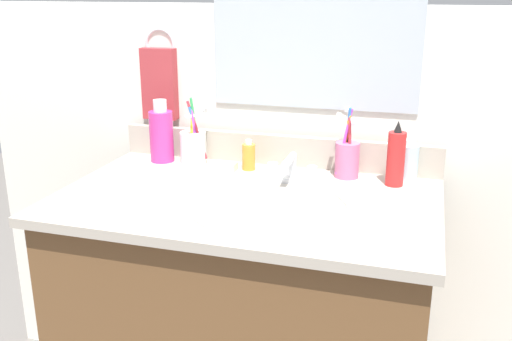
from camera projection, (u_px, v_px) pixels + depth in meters
name	position (u px, v px, depth m)	size (l,w,h in m)	color
vanity_cabinet	(247.00, 341.00, 1.60)	(0.93, 0.55, 0.81)	brown
countertop	(246.00, 200.00, 1.47)	(0.96, 0.60, 0.02)	#B2A899
backsplash	(276.00, 150.00, 1.72)	(0.96, 0.02, 0.09)	#B2A899
back_wall	(280.00, 214.00, 1.85)	(2.06, 0.04, 1.30)	white
mirror_panel	(316.00, 9.00, 1.60)	(0.60, 0.01, 0.56)	#B2BCC6
towel_ring	(160.00, 44.00, 1.77)	(0.10, 0.10, 0.01)	silver
hand_towel	(159.00, 84.00, 1.79)	(0.11, 0.04, 0.22)	#A53338
sink_basin	(273.00, 218.00, 1.41)	(0.40, 0.40, 0.11)	white
faucet	(292.00, 172.00, 1.56)	(0.16, 0.10, 0.08)	silver
bottle_soap_pink	(161.00, 134.00, 1.74)	(0.07, 0.07, 0.19)	#D8338C
bottle_spray_red	(396.00, 158.00, 1.53)	(0.05, 0.05, 0.18)	red
bottle_oil_amber	(249.00, 156.00, 1.67)	(0.04, 0.04, 0.09)	gold
bottle_gel_clear	(408.00, 161.00, 1.59)	(0.06, 0.06, 0.11)	silver
cup_pink	(347.00, 157.00, 1.60)	(0.07, 0.07, 0.20)	#D16693
cup_white_ceramic	(194.00, 145.00, 1.74)	(0.09, 0.09, 0.20)	white
soap_bar	(225.00, 167.00, 1.67)	(0.06, 0.04, 0.02)	white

